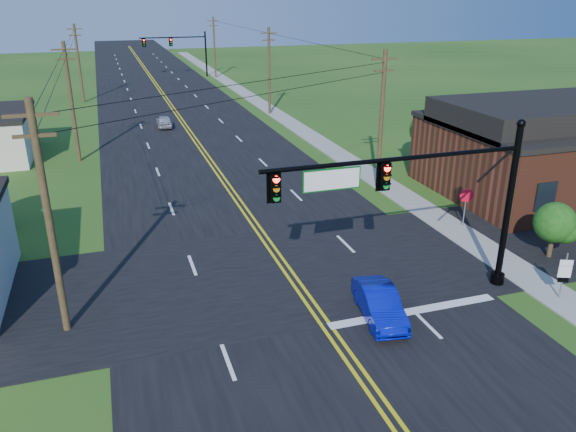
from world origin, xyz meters
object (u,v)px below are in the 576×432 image
object	(u,v)px
signal_mast_main	(418,194)
route_sign	(564,273)
signal_mast_far	(177,47)
blue_car	(379,305)
stop_sign	(466,200)

from	to	relation	value
signal_mast_main	route_sign	xyz separation A→B (m)	(6.11, -2.02, -3.49)
signal_mast_far	signal_mast_main	bearing A→B (deg)	-90.08
blue_car	stop_sign	world-z (taller)	stop_sign
blue_car	signal_mast_main	bearing A→B (deg)	37.11
signal_mast_far	stop_sign	size ratio (longest dim) A/B	4.85
signal_mast_main	blue_car	bearing A→B (deg)	-152.63
signal_mast_far	blue_car	xyz separation A→B (m)	(-2.03, -73.00, -3.91)
signal_mast_far	stop_sign	xyz separation A→B (m)	(6.78, -65.83, -2.91)
signal_mast_far	stop_sign	bearing A→B (deg)	-84.12
signal_mast_far	blue_car	size ratio (longest dim) A/B	2.85
blue_car	route_sign	distance (m)	8.13
route_sign	signal_mast_main	bearing A→B (deg)	-175.04
signal_mast_main	signal_mast_far	size ratio (longest dim) A/B	1.03
route_sign	stop_sign	distance (m)	8.24
stop_sign	signal_mast_main	bearing A→B (deg)	-123.10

